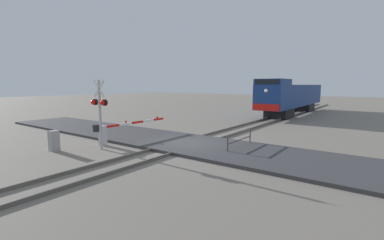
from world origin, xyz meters
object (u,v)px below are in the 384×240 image
object	(u,v)px
crossing_gate	(113,130)
guard_railing	(240,138)
crossing_signal	(99,107)
utility_cabinet	(54,141)
locomotive	(292,96)

from	to	relation	value
crossing_gate	guard_railing	distance (m)	7.59
crossing_signal	crossing_gate	bearing A→B (deg)	118.96
crossing_signal	utility_cabinet	world-z (taller)	crossing_signal
locomotive	guard_railing	distance (m)	20.28
crossing_gate	guard_railing	xyz separation A→B (m)	(6.90, 3.16, -0.17)
crossing_gate	locomotive	bearing A→B (deg)	80.26
crossing_signal	guard_railing	world-z (taller)	crossing_signal
locomotive	utility_cabinet	xyz separation A→B (m)	(-4.94, -26.24, -1.60)
crossing_signal	guard_railing	bearing A→B (deg)	36.39
utility_cabinet	guard_railing	world-z (taller)	utility_cabinet
locomotive	utility_cabinet	size ratio (longest dim) A/B	16.29
crossing_signal	utility_cabinet	xyz separation A→B (m)	(-1.73, -1.71, -1.80)
crossing_signal	guard_railing	size ratio (longest dim) A/B	1.35
locomotive	utility_cabinet	bearing A→B (deg)	-100.67
crossing_gate	guard_railing	bearing A→B (deg)	24.57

